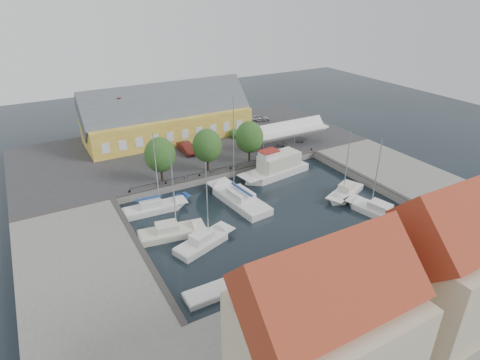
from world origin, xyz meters
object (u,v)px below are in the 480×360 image
at_px(launch_sw, 212,294).
at_px(car_red, 186,148).
at_px(center_sailboat, 239,200).
at_px(east_boat_c, 377,212).
at_px(car_silver, 259,118).
at_px(west_boat_b, 170,234).
at_px(tent_canopy, 288,130).
at_px(warehouse, 164,119).
at_px(east_boat_b, 345,194).
at_px(west_boat_a, 154,209).
at_px(trawler, 276,168).
at_px(launch_nw, 175,202).
at_px(west_boat_c, 204,243).

bearing_deg(launch_sw, car_red, 71.48).
bearing_deg(center_sailboat, east_boat_c, -39.20).
relative_size(car_silver, west_boat_b, 0.39).
bearing_deg(car_red, tent_canopy, -19.32).
height_order(warehouse, car_silver, warehouse).
xyz_separation_m(east_boat_b, west_boat_a, (-23.74, 8.60, 0.01)).
distance_m(warehouse, trawler, 23.11).
bearing_deg(launch_nw, east_boat_c, -35.94).
relative_size(west_boat_a, west_boat_b, 1.03).
distance_m(car_silver, west_boat_c, 41.21).
relative_size(west_boat_b, west_boat_c, 1.02).
height_order(west_boat_a, west_boat_c, west_boat_a).
relative_size(car_silver, east_boat_c, 0.39).
bearing_deg(west_boat_a, center_sailboat, -17.43).
bearing_deg(east_boat_c, west_boat_b, 161.51).
bearing_deg(west_boat_a, east_boat_b, -19.91).
relative_size(east_boat_b, launch_sw, 1.76).
relative_size(center_sailboat, launch_nw, 3.39).
xyz_separation_m(west_boat_a, launch_nw, (3.12, 0.79, -0.18)).
bearing_deg(car_red, center_sailboat, -89.89).
relative_size(trawler, east_boat_b, 1.19).
distance_m(east_boat_b, west_boat_a, 25.25).
bearing_deg(east_boat_b, warehouse, 114.73).
bearing_deg(launch_nw, west_boat_c, -93.71).
bearing_deg(car_red, east_boat_c, -64.58).
bearing_deg(tent_canopy, east_boat_c, -96.27).
bearing_deg(launch_sw, car_silver, 53.17).
distance_m(car_red, center_sailboat, 16.96).
xyz_separation_m(tent_canopy, west_boat_b, (-26.35, -14.39, -3.42)).
relative_size(east_boat_b, west_boat_c, 0.96).
bearing_deg(trawler, west_boat_c, -146.80).
xyz_separation_m(warehouse, center_sailboat, (0.75, -25.32, -4.07)).
xyz_separation_m(warehouse, tent_canopy, (16.60, -13.86, -0.74)).
bearing_deg(car_silver, trawler, 173.04).
distance_m(center_sailboat, west_boat_b, 10.90).
relative_size(tent_canopy, trawler, 1.20).
height_order(car_silver, west_boat_b, west_boat_b).
xyz_separation_m(car_silver, launch_sw, (-29.17, -38.95, -1.60)).
xyz_separation_m(car_silver, west_boat_a, (-29.01, -21.80, -1.42)).
distance_m(east_boat_c, west_boat_c, 21.79).
relative_size(center_sailboat, trawler, 1.27).
xyz_separation_m(west_boat_a, west_boat_b, (-0.13, -6.19, -0.01)).
distance_m(warehouse, west_boat_a, 24.43).
bearing_deg(warehouse, car_red, -86.43).
distance_m(car_silver, west_boat_a, 36.31).
bearing_deg(car_silver, west_boat_c, 158.35).
distance_m(center_sailboat, east_boat_b, 14.40).
height_order(car_silver, trawler, trawler).
distance_m(tent_canopy, trawler, 10.14).
bearing_deg(tent_canopy, launch_nw, -162.20).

